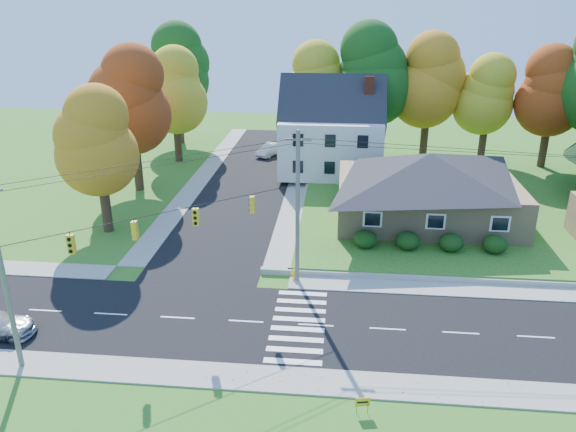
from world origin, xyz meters
name	(u,v)px	position (x,y,z in m)	size (l,w,h in m)	color
ground	(316,325)	(0.00, 0.00, 0.00)	(120.00, 120.00, 0.00)	#3D7923
road_main	(316,325)	(0.00, 0.00, 0.01)	(90.00, 8.00, 0.02)	black
road_cross	(250,180)	(-8.00, 26.00, 0.01)	(8.00, 44.00, 0.02)	black
sidewalk_north	(320,283)	(0.00, 5.00, 0.04)	(90.00, 2.00, 0.08)	#9C9A90
sidewalk_south	(311,381)	(0.00, -5.00, 0.04)	(90.00, 2.00, 0.08)	#9C9A90
lawn	(474,201)	(13.00, 21.00, 0.25)	(30.00, 30.00, 0.50)	#3D7923
ranch_house	(428,185)	(8.00, 16.00, 3.27)	(14.60, 10.60, 5.40)	tan
colonial_house	(332,132)	(0.04, 28.00, 4.58)	(10.40, 8.40, 9.60)	silver
hedge_row	(429,241)	(7.50, 9.80, 1.14)	(10.70, 1.70, 1.27)	#163A10
traffic_infrastructure	(316,232)	(-0.15, 1.35, 5.15)	(38.10, 10.66, 10.00)	#666059
tree_lot_0	(315,85)	(-2.00, 34.00, 8.31)	(6.72, 6.72, 12.51)	#3F2A19
tree_lot_1	(373,74)	(4.00, 33.00, 9.61)	(7.84, 7.84, 14.60)	#3F2A19
tree_lot_2	(429,80)	(10.00, 34.00, 8.96)	(7.28, 7.28, 13.56)	#3F2A19
tree_lot_3	(489,95)	(16.00, 33.00, 7.65)	(6.16, 6.16, 11.47)	#3F2A19
tree_lot_4	(553,91)	(22.00, 32.00, 8.31)	(6.72, 6.72, 12.51)	#3F2A19
tree_west_0	(98,142)	(-17.00, 12.00, 7.15)	(6.16, 6.16, 11.47)	#3F2A19
tree_west_1	(131,101)	(-18.00, 22.00, 8.46)	(7.28, 7.28, 13.56)	#3F2A19
tree_west_2	(174,90)	(-17.00, 32.00, 7.81)	(6.72, 6.72, 12.51)	#3F2A19
tree_west_3	(176,68)	(-19.00, 40.00, 9.11)	(7.84, 7.84, 14.60)	#3F2A19
white_car	(270,150)	(-7.14, 35.22, 0.70)	(1.45, 4.15, 1.37)	#B6B6C8
fire_hydrant	(294,275)	(-1.68, 5.28, 0.36)	(0.43, 0.34, 0.75)	yellow
yard_sign	(363,402)	(2.42, -6.92, 0.60)	(0.66, 0.16, 0.84)	black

